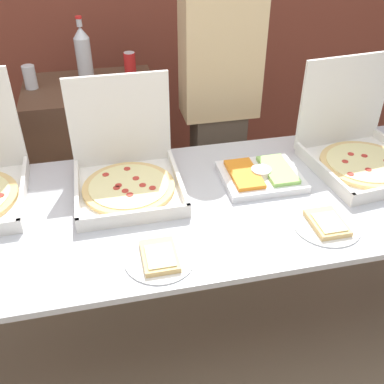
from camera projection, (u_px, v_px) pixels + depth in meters
ground_plane at (192, 334)px, 2.29m from camera, size 16.00×16.00×0.00m
buffet_table at (192, 219)px, 1.86m from camera, size 2.34×0.89×0.84m
pizza_box_near_right at (360, 148)px, 2.02m from camera, size 0.50×0.51×0.45m
pizza_box_far_right at (127, 171)px, 1.86m from camera, size 0.43×0.45×0.43m
paper_plate_front_center at (327, 224)px, 1.68m from camera, size 0.25×0.25×0.03m
paper_plate_front_right at (160, 257)px, 1.53m from camera, size 0.25×0.25×0.03m
veggie_tray at (261, 175)px, 1.94m from camera, size 0.34×0.29×0.05m
sideboard_podium at (100, 164)px, 2.71m from camera, size 0.71×0.53×0.99m
soda_bottle at (83, 53)px, 2.41m from camera, size 0.08×0.08×0.34m
soda_can_silver at (30, 77)px, 2.36m from camera, size 0.07×0.07×0.12m
soda_can_colored at (130, 63)px, 2.53m from camera, size 0.07×0.07×0.12m
person_guest_cap at (219, 99)px, 2.41m from camera, size 0.40×0.22×1.78m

